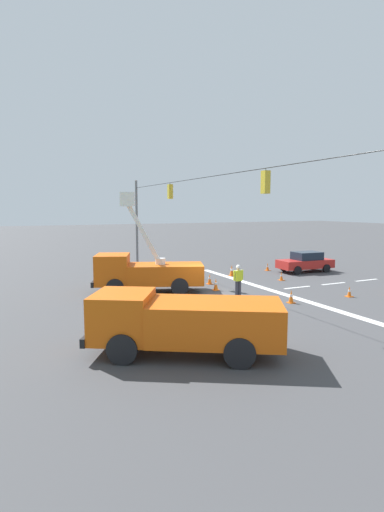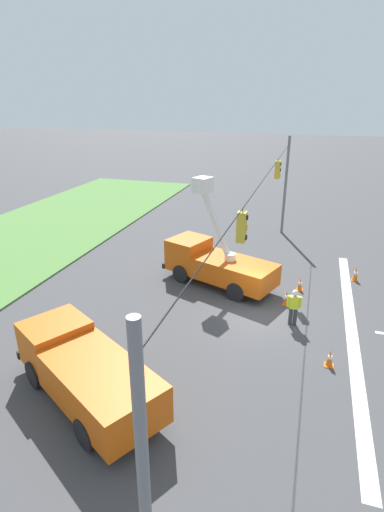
{
  "view_description": "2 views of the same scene",
  "coord_description": "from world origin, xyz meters",
  "px_view_note": "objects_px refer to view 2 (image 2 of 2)",
  "views": [
    {
      "loc": [
        -19.4,
        10.03,
        4.94
      ],
      "look_at": [
        0.55,
        0.69,
        2.28
      ],
      "focal_mm": 28.0,
      "sensor_mm": 36.0,
      "label": 1
    },
    {
      "loc": [
        -16.95,
        -1.98,
        9.77
      ],
      "look_at": [
        0.94,
        3.51,
        2.26
      ],
      "focal_mm": 28.0,
      "sensor_mm": 36.0,
      "label": 2
    }
  ],
  "objects_px": {
    "traffic_cone_far_left": "(330,358)",
    "traffic_cone_centre_line": "(356,274)",
    "road_worker": "(294,305)",
    "traffic_cone_mid_right": "(300,284)",
    "traffic_cone_mid_left": "(287,298)",
    "utility_truck_bucket_lift": "(215,262)",
    "utility_truck_support_near": "(84,370)"
  },
  "relations": [
    {
      "from": "road_worker",
      "to": "traffic_cone_mid_left",
      "type": "distance_m",
      "value": 2.02
    },
    {
      "from": "traffic_cone_mid_left",
      "to": "traffic_cone_mid_right",
      "type": "distance_m",
      "value": 1.94
    },
    {
      "from": "utility_truck_bucket_lift",
      "to": "road_worker",
      "type": "xyz_separation_m",
      "value": [
        -3.22,
        -4.46,
        -0.3
      ]
    },
    {
      "from": "utility_truck_support_near",
      "to": "road_worker",
      "type": "relative_size",
      "value": 3.82
    },
    {
      "from": "utility_truck_support_near",
      "to": "traffic_cone_mid_left",
      "type": "distance_m",
      "value": 10.77
    },
    {
      "from": "traffic_cone_far_left",
      "to": "traffic_cone_centre_line",
      "type": "relative_size",
      "value": 0.86
    },
    {
      "from": "utility_truck_support_near",
      "to": "traffic_cone_centre_line",
      "type": "xyz_separation_m",
      "value": [
        12.88,
        -9.56,
        -0.76
      ]
    },
    {
      "from": "utility_truck_bucket_lift",
      "to": "utility_truck_support_near",
      "type": "height_order",
      "value": "utility_truck_bucket_lift"
    },
    {
      "from": "road_worker",
      "to": "traffic_cone_far_left",
      "type": "distance_m",
      "value": 3.18
    },
    {
      "from": "utility_truck_support_near",
      "to": "road_worker",
      "type": "xyz_separation_m",
      "value": [
        7.0,
        -6.48,
        -0.17
      ]
    },
    {
      "from": "utility_truck_bucket_lift",
      "to": "road_worker",
      "type": "relative_size",
      "value": 3.82
    },
    {
      "from": "utility_truck_bucket_lift",
      "to": "traffic_cone_far_left",
      "type": "xyz_separation_m",
      "value": [
        -5.89,
        -6.05,
        -0.96
      ]
    },
    {
      "from": "road_worker",
      "to": "traffic_cone_mid_right",
      "type": "relative_size",
      "value": 2.54
    },
    {
      "from": "traffic_cone_mid_left",
      "to": "traffic_cone_centre_line",
      "type": "xyz_separation_m",
      "value": [
        4.02,
        -3.5,
        0.05
      ]
    },
    {
      "from": "traffic_cone_centre_line",
      "to": "traffic_cone_far_left",
      "type": "bearing_deg",
      "value": 170.1
    },
    {
      "from": "traffic_cone_mid_right",
      "to": "traffic_cone_far_left",
      "type": "bearing_deg",
      "value": -167.22
    },
    {
      "from": "traffic_cone_mid_right",
      "to": "traffic_cone_far_left",
      "type": "height_order",
      "value": "traffic_cone_far_left"
    },
    {
      "from": "road_worker",
      "to": "traffic_cone_far_left",
      "type": "bearing_deg",
      "value": -149.3
    },
    {
      "from": "utility_truck_bucket_lift",
      "to": "traffic_cone_centre_line",
      "type": "xyz_separation_m",
      "value": [
        2.67,
        -7.54,
        -0.89
      ]
    },
    {
      "from": "traffic_cone_far_left",
      "to": "traffic_cone_mid_left",
      "type": "bearing_deg",
      "value": 23.82
    },
    {
      "from": "road_worker",
      "to": "utility_truck_bucket_lift",
      "type": "bearing_deg",
      "value": 54.2
    },
    {
      "from": "utility_truck_bucket_lift",
      "to": "traffic_cone_mid_right",
      "type": "distance_m",
      "value": 4.72
    },
    {
      "from": "traffic_cone_far_left",
      "to": "traffic_cone_centre_line",
      "type": "bearing_deg",
      "value": -9.9
    },
    {
      "from": "utility_truck_support_near",
      "to": "traffic_cone_centre_line",
      "type": "distance_m",
      "value": 16.06
    },
    {
      "from": "traffic_cone_mid_right",
      "to": "road_worker",
      "type": "bearing_deg",
      "value": 177.88
    },
    {
      "from": "traffic_cone_mid_right",
      "to": "traffic_cone_far_left",
      "type": "relative_size",
      "value": 1.0
    },
    {
      "from": "road_worker",
      "to": "traffic_cone_mid_right",
      "type": "height_order",
      "value": "road_worker"
    },
    {
      "from": "traffic_cone_mid_left",
      "to": "traffic_cone_mid_right",
      "type": "bearing_deg",
      "value": -16.6
    },
    {
      "from": "road_worker",
      "to": "traffic_cone_centre_line",
      "type": "xyz_separation_m",
      "value": [
        5.89,
        -3.08,
        -0.59
      ]
    },
    {
      "from": "road_worker",
      "to": "traffic_cone_mid_right",
      "type": "bearing_deg",
      "value": -2.12
    },
    {
      "from": "traffic_cone_mid_left",
      "to": "traffic_cone_centre_line",
      "type": "distance_m",
      "value": 5.33
    },
    {
      "from": "road_worker",
      "to": "traffic_cone_mid_right",
      "type": "distance_m",
      "value": 3.78
    }
  ]
}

